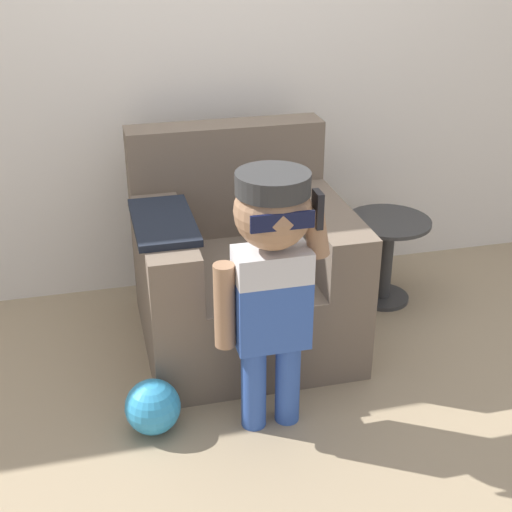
# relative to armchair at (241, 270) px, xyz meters

# --- Properties ---
(ground_plane) EXTENTS (10.00, 10.00, 0.00)m
(ground_plane) POSITION_rel_armchair_xyz_m (0.01, -0.01, -0.34)
(ground_plane) COLOR #998466
(wall_back) EXTENTS (10.00, 0.05, 2.60)m
(wall_back) POSITION_rel_armchair_xyz_m (0.01, 0.62, 0.96)
(wall_back) COLOR silver
(wall_back) RESTS_ON ground_plane
(armchair) EXTENTS (0.94, 0.90, 0.94)m
(armchair) POSITION_rel_armchair_xyz_m (0.00, 0.00, 0.00)
(armchair) COLOR #6B5B4C
(armchair) RESTS_ON ground_plane
(person_child) EXTENTS (0.43, 0.32, 1.04)m
(person_child) POSITION_rel_armchair_xyz_m (-0.03, -0.66, 0.36)
(person_child) COLOR #3356AD
(person_child) RESTS_ON ground_plane
(side_table) EXTENTS (0.42, 0.42, 0.45)m
(side_table) POSITION_rel_armchair_xyz_m (0.78, 0.14, -0.07)
(side_table) COLOR #333333
(side_table) RESTS_ON ground_plane
(toy_ball) EXTENTS (0.22, 0.22, 0.22)m
(toy_ball) POSITION_rel_armchair_xyz_m (-0.49, -0.60, -0.23)
(toy_ball) COLOR #3399D1
(toy_ball) RESTS_ON ground_plane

